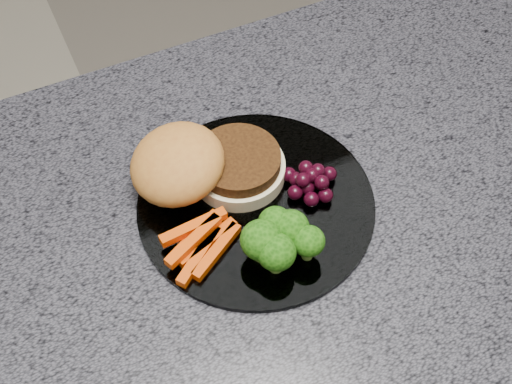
# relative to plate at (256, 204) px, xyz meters

# --- Properties ---
(countertop) EXTENTS (1.20, 0.60, 0.04)m
(countertop) POSITION_rel_plate_xyz_m (-0.02, -0.02, -0.02)
(countertop) COLOR #484750
(countertop) RESTS_ON island_cabinet
(plate) EXTENTS (0.26, 0.26, 0.01)m
(plate) POSITION_rel_plate_xyz_m (0.00, 0.00, 0.00)
(plate) COLOR white
(plate) RESTS_ON countertop
(burger) EXTENTS (0.17, 0.12, 0.06)m
(burger) POSITION_rel_plate_xyz_m (-0.04, 0.05, 0.03)
(burger) COLOR beige
(burger) RESTS_ON plate
(carrot_sticks) EXTENTS (0.09, 0.07, 0.02)m
(carrot_sticks) POSITION_rel_plate_xyz_m (-0.08, -0.03, 0.01)
(carrot_sticks) COLOR #D64203
(carrot_sticks) RESTS_ON plate
(broccoli) EXTENTS (0.08, 0.07, 0.05)m
(broccoli) POSITION_rel_plate_xyz_m (-0.01, -0.07, 0.03)
(broccoli) COLOR olive
(broccoli) RESTS_ON plate
(grape_bunch) EXTENTS (0.06, 0.06, 0.03)m
(grape_bunch) POSITION_rel_plate_xyz_m (0.06, -0.01, 0.02)
(grape_bunch) COLOR black
(grape_bunch) RESTS_ON plate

